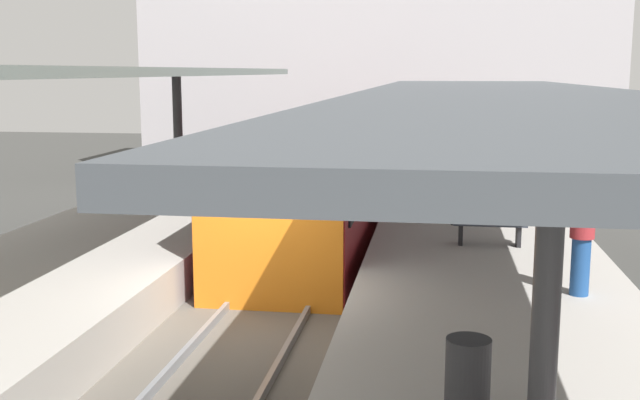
{
  "coord_description": "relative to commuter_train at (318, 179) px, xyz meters",
  "views": [
    {
      "loc": [
        2.84,
        -11.36,
        4.34
      ],
      "look_at": [
        0.28,
        5.39,
        1.48
      ],
      "focal_mm": 42.94,
      "sensor_mm": 36.0,
      "label": 1
    }
  ],
  "objects": [
    {
      "name": "platform_bench",
      "position": [
        3.9,
        -3.43,
        -0.26
      ],
      "size": [
        1.4,
        0.41,
        0.86
      ],
      "color": "black",
      "rests_on": "platform_right"
    },
    {
      "name": "ground_plane",
      "position": [
        0.0,
        -6.96,
        -1.73
      ],
      "size": [
        80.0,
        80.0,
        0.0
      ],
      "primitive_type": "plane",
      "color": "#383835"
    },
    {
      "name": "litter_bin",
      "position": [
        3.2,
        -11.18,
        -0.33
      ],
      "size": [
        0.44,
        0.44,
        0.8
      ],
      "primitive_type": "cylinder",
      "color": "#2D2D30",
      "rests_on": "platform_right"
    },
    {
      "name": "canopy_right",
      "position": [
        3.8,
        -5.56,
        2.21
      ],
      "size": [
        4.18,
        21.0,
        3.05
      ],
      "color": "#333335",
      "rests_on": "platform_right"
    },
    {
      "name": "passenger_near_bench",
      "position": [
        5.03,
        -6.71,
        0.14
      ],
      "size": [
        0.36,
        0.36,
        1.66
      ],
      "color": "navy",
      "rests_on": "platform_right"
    },
    {
      "name": "commuter_train",
      "position": [
        0.0,
        0.0,
        0.0
      ],
      "size": [
        2.78,
        11.58,
        3.1
      ],
      "color": "maroon",
      "rests_on": "track_ballast"
    },
    {
      "name": "platform_left",
      "position": [
        -3.8,
        -6.96,
        -1.23
      ],
      "size": [
        4.4,
        28.0,
        1.0
      ],
      "primitive_type": "cube",
      "color": "#ADA8A0",
      "rests_on": "ground_plane"
    },
    {
      "name": "rail_near_side",
      "position": [
        -0.72,
        -6.96,
        -1.46
      ],
      "size": [
        0.08,
        28.0,
        0.14
      ],
      "primitive_type": "cube",
      "color": "slate",
      "rests_on": "track_ballast"
    },
    {
      "name": "platform_sign",
      "position": [
        3.23,
        -1.6,
        0.9
      ],
      "size": [
        0.9,
        0.08,
        2.21
      ],
      "color": "#262628",
      "rests_on": "platform_right"
    },
    {
      "name": "track_ballast",
      "position": [
        0.0,
        -6.96,
        -1.63
      ],
      "size": [
        3.2,
        28.0,
        0.2
      ],
      "primitive_type": "cube",
      "color": "#59544C",
      "rests_on": "ground_plane"
    },
    {
      "name": "rail_far_side",
      "position": [
        0.72,
        -6.96,
        -1.46
      ],
      "size": [
        0.08,
        28.0,
        0.14
      ],
      "primitive_type": "cube",
      "color": "slate",
      "rests_on": "track_ballast"
    },
    {
      "name": "station_building_backdrop",
      "position": [
        0.47,
        13.04,
        3.77
      ],
      "size": [
        18.0,
        6.0,
        11.0
      ],
      "primitive_type": "cube",
      "color": "#B7B2B7",
      "rests_on": "ground_plane"
    },
    {
      "name": "canopy_left",
      "position": [
        -3.8,
        -5.56,
        2.55
      ],
      "size": [
        4.18,
        21.0,
        3.4
      ],
      "color": "#333335",
      "rests_on": "platform_left"
    },
    {
      "name": "platform_right",
      "position": [
        3.8,
        -6.96,
        -1.23
      ],
      "size": [
        4.4,
        28.0,
        1.0
      ],
      "primitive_type": "cube",
      "color": "#ADA8A0",
      "rests_on": "ground_plane"
    }
  ]
}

